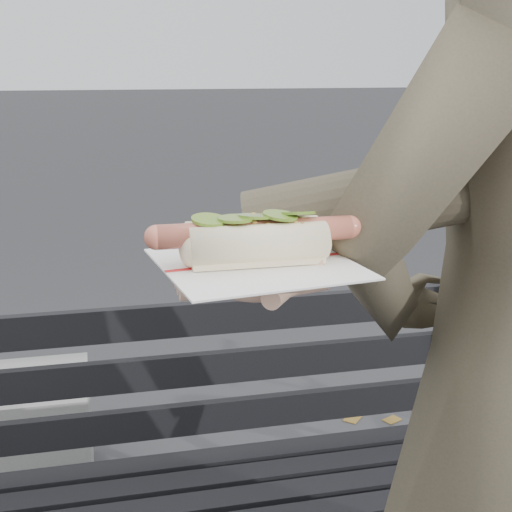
% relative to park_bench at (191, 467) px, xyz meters
% --- Properties ---
extents(park_bench, '(1.50, 0.44, 0.88)m').
position_rel_park_bench_xyz_m(park_bench, '(0.00, 0.00, 0.00)').
color(park_bench, black).
rests_on(park_bench, ground).
extents(held_hotdog, '(0.63, 0.31, 0.20)m').
position_rel_park_bench_xyz_m(held_hotdog, '(0.17, -0.69, 0.74)').
color(held_hotdog, '#443C2D').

